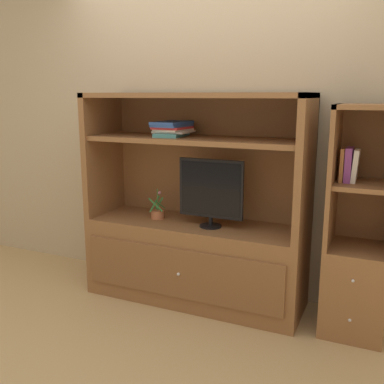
{
  "coord_description": "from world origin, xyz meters",
  "views": [
    {
      "loc": [
        1.32,
        -2.57,
        1.57
      ],
      "look_at": [
        0.0,
        0.35,
        0.87
      ],
      "focal_mm": 41.44,
      "sensor_mm": 36.0,
      "label": 1
    }
  ],
  "objects_px": {
    "magazine_stack": "(172,129)",
    "bookshelf_tall": "(357,257)",
    "potted_plant": "(158,214)",
    "upright_book_row": "(349,165)",
    "tv_monitor": "(211,191)",
    "media_console": "(195,238)"
  },
  "relations": [
    {
      "from": "magazine_stack",
      "to": "bookshelf_tall",
      "type": "bearing_deg",
      "value": 0.44
    },
    {
      "from": "potted_plant",
      "to": "magazine_stack",
      "type": "height_order",
      "value": "magazine_stack"
    },
    {
      "from": "potted_plant",
      "to": "upright_book_row",
      "type": "height_order",
      "value": "upright_book_row"
    },
    {
      "from": "magazine_stack",
      "to": "bookshelf_tall",
      "type": "xyz_separation_m",
      "value": [
        1.36,
        0.01,
        -0.81
      ]
    },
    {
      "from": "tv_monitor",
      "to": "potted_plant",
      "type": "distance_m",
      "value": 0.52
    },
    {
      "from": "media_console",
      "to": "bookshelf_tall",
      "type": "bearing_deg",
      "value": 0.07
    },
    {
      "from": "upright_book_row",
      "to": "bookshelf_tall",
      "type": "bearing_deg",
      "value": 5.33
    },
    {
      "from": "potted_plant",
      "to": "bookshelf_tall",
      "type": "relative_size",
      "value": 0.16
    },
    {
      "from": "tv_monitor",
      "to": "bookshelf_tall",
      "type": "height_order",
      "value": "bookshelf_tall"
    },
    {
      "from": "media_console",
      "to": "potted_plant",
      "type": "height_order",
      "value": "media_console"
    },
    {
      "from": "tv_monitor",
      "to": "potted_plant",
      "type": "bearing_deg",
      "value": 174.76
    },
    {
      "from": "magazine_stack",
      "to": "bookshelf_tall",
      "type": "height_order",
      "value": "bookshelf_tall"
    },
    {
      "from": "magazine_stack",
      "to": "upright_book_row",
      "type": "relative_size",
      "value": 1.54
    },
    {
      "from": "magazine_stack",
      "to": "media_console",
      "type": "bearing_deg",
      "value": 2.82
    },
    {
      "from": "media_console",
      "to": "upright_book_row",
      "type": "xyz_separation_m",
      "value": [
        1.08,
        -0.01,
        0.64
      ]
    },
    {
      "from": "tv_monitor",
      "to": "upright_book_row",
      "type": "relative_size",
      "value": 2.27
    },
    {
      "from": "magazine_stack",
      "to": "upright_book_row",
      "type": "bearing_deg",
      "value": 0.08
    },
    {
      "from": "media_console",
      "to": "bookshelf_tall",
      "type": "distance_m",
      "value": 1.18
    },
    {
      "from": "media_console",
      "to": "upright_book_row",
      "type": "bearing_deg",
      "value": -0.39
    },
    {
      "from": "bookshelf_tall",
      "to": "magazine_stack",
      "type": "bearing_deg",
      "value": -179.56
    },
    {
      "from": "upright_book_row",
      "to": "tv_monitor",
      "type": "bearing_deg",
      "value": -176.87
    },
    {
      "from": "magazine_stack",
      "to": "bookshelf_tall",
      "type": "relative_size",
      "value": 0.22
    }
  ]
}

